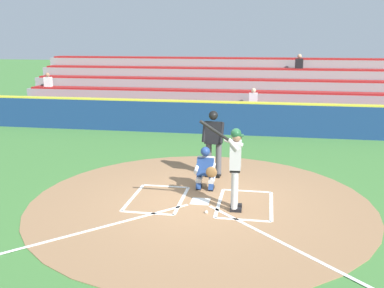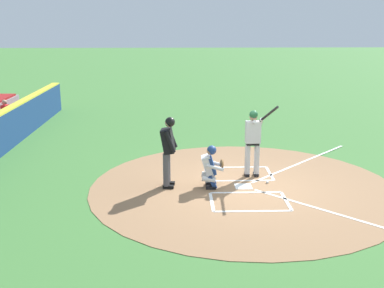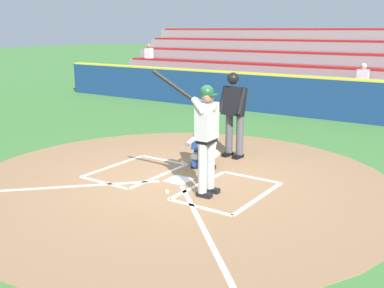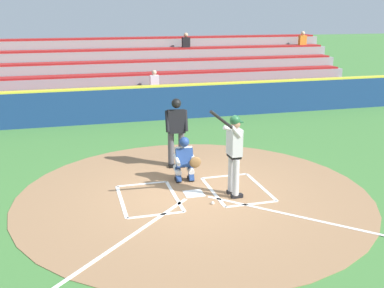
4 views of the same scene
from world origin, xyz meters
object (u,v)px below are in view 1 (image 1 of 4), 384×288
Objects in this scene: plate_umpire at (214,139)px; baseball at (206,212)px; catcher at (206,168)px; batter at (235,163)px.

plate_umpire reaches higher than baseball.
catcher reaches higher than baseball.
plate_umpire is at bearing -92.72° from catcher.
plate_umpire is at bearing -86.12° from baseball.
batter is 1.54m from catcher.
plate_umpire reaches higher than catcher.
baseball is at bearing 93.88° from plate_umpire.
batter is 1.88× the size of catcher.
plate_umpire is at bearing -71.83° from batter.
baseball is (-0.23, 1.53, -0.55)m from catcher.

